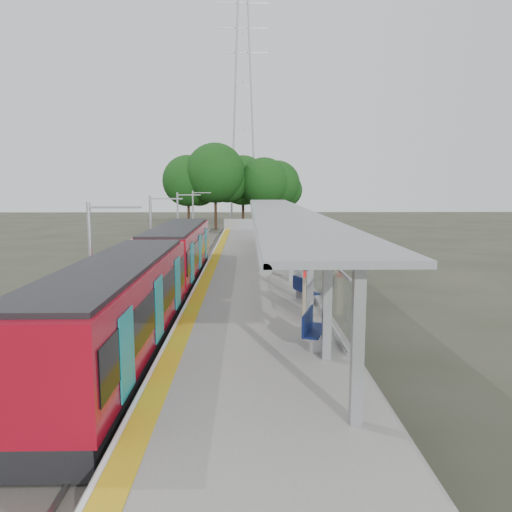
{
  "coord_description": "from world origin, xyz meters",
  "views": [
    {
      "loc": [
        -0.28,
        -11.97,
        6.04
      ],
      "look_at": [
        0.15,
        14.22,
        2.3
      ],
      "focal_mm": 35.0,
      "sensor_mm": 36.0,
      "label": 1
    }
  ],
  "objects_px": {
    "train": "(157,272)",
    "litter_bin": "(273,254)",
    "bench_near": "(311,328)",
    "bench_far": "(283,240)",
    "info_pillar_far": "(264,261)",
    "info_pillar_near": "(307,296)",
    "bench_mid": "(304,289)"
  },
  "relations": [
    {
      "from": "bench_near",
      "to": "bench_mid",
      "type": "bearing_deg",
      "value": 102.49
    },
    {
      "from": "train",
      "to": "info_pillar_near",
      "type": "relative_size",
      "value": 16.03
    },
    {
      "from": "bench_mid",
      "to": "bench_far",
      "type": "relative_size",
      "value": 0.99
    },
    {
      "from": "bench_mid",
      "to": "litter_bin",
      "type": "distance_m",
      "value": 12.04
    },
    {
      "from": "bench_mid",
      "to": "info_pillar_near",
      "type": "xyz_separation_m",
      "value": [
        -0.13,
        -2.15,
        0.19
      ]
    },
    {
      "from": "bench_far",
      "to": "bench_near",
      "type": "bearing_deg",
      "value": -109.29
    },
    {
      "from": "info_pillar_far",
      "to": "litter_bin",
      "type": "xyz_separation_m",
      "value": [
        0.78,
        4.94,
        -0.28
      ]
    },
    {
      "from": "bench_near",
      "to": "litter_bin",
      "type": "relative_size",
      "value": 1.96
    },
    {
      "from": "bench_far",
      "to": "info_pillar_far",
      "type": "height_order",
      "value": "info_pillar_far"
    },
    {
      "from": "bench_far",
      "to": "bench_mid",
      "type": "bearing_deg",
      "value": -108.54
    },
    {
      "from": "train",
      "to": "litter_bin",
      "type": "distance_m",
      "value": 12.07
    },
    {
      "from": "train",
      "to": "litter_bin",
      "type": "height_order",
      "value": "train"
    },
    {
      "from": "info_pillar_far",
      "to": "litter_bin",
      "type": "relative_size",
      "value": 1.87
    },
    {
      "from": "info_pillar_near",
      "to": "bench_near",
      "type": "bearing_deg",
      "value": -99.46
    },
    {
      "from": "bench_near",
      "to": "info_pillar_far",
      "type": "xyz_separation_m",
      "value": [
        -1.05,
        13.15,
        0.12
      ]
    },
    {
      "from": "bench_far",
      "to": "info_pillar_far",
      "type": "xyz_separation_m",
      "value": [
        -1.94,
        -12.51,
        0.17
      ]
    },
    {
      "from": "bench_near",
      "to": "info_pillar_far",
      "type": "height_order",
      "value": "info_pillar_far"
    },
    {
      "from": "info_pillar_far",
      "to": "litter_bin",
      "type": "bearing_deg",
      "value": 70.57
    },
    {
      "from": "train",
      "to": "info_pillar_far",
      "type": "bearing_deg",
      "value": 47.06
    },
    {
      "from": "bench_near",
      "to": "bench_far",
      "type": "distance_m",
      "value": 25.67
    },
    {
      "from": "bench_mid",
      "to": "bench_far",
      "type": "xyz_separation_m",
      "value": [
        0.43,
        19.59,
        0.0
      ]
    },
    {
      "from": "bench_near",
      "to": "bench_far",
      "type": "height_order",
      "value": "bench_near"
    },
    {
      "from": "bench_mid",
      "to": "bench_near",
      "type": "bearing_deg",
      "value": -118.11
    },
    {
      "from": "train",
      "to": "bench_mid",
      "type": "xyz_separation_m",
      "value": [
        6.68,
        -1.53,
        -0.5
      ]
    },
    {
      "from": "train",
      "to": "info_pillar_far",
      "type": "xyz_separation_m",
      "value": [
        5.16,
        5.55,
        -0.33
      ]
    },
    {
      "from": "bench_mid",
      "to": "info_pillar_far",
      "type": "xyz_separation_m",
      "value": [
        -1.52,
        7.08,
        0.17
      ]
    },
    {
      "from": "train",
      "to": "bench_near",
      "type": "height_order",
      "value": "train"
    },
    {
      "from": "train",
      "to": "info_pillar_far",
      "type": "relative_size",
      "value": 16.5
    },
    {
      "from": "info_pillar_near",
      "to": "info_pillar_far",
      "type": "distance_m",
      "value": 9.34
    },
    {
      "from": "bench_mid",
      "to": "info_pillar_near",
      "type": "relative_size",
      "value": 0.92
    },
    {
      "from": "train",
      "to": "info_pillar_near",
      "type": "height_order",
      "value": "train"
    },
    {
      "from": "bench_near",
      "to": "info_pillar_near",
      "type": "height_order",
      "value": "info_pillar_near"
    }
  ]
}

